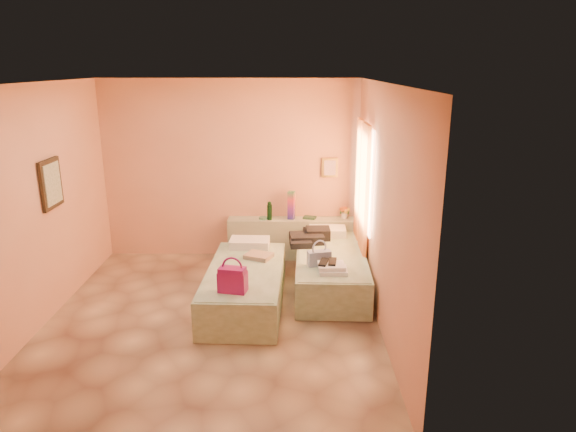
{
  "coord_description": "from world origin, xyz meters",
  "views": [
    {
      "loc": [
        0.96,
        -5.66,
        2.99
      ],
      "look_at": [
        0.91,
        0.85,
        1.06
      ],
      "focal_mm": 32.0,
      "sensor_mm": 36.0,
      "label": 1
    }
  ],
  "objects_px": {
    "blue_handbag": "(319,258)",
    "towel_stack": "(333,268)",
    "bed_left": "(245,287)",
    "headboard_ledge": "(293,238)",
    "green_book": "(310,218)",
    "water_bottle": "(270,211)",
    "bed_right": "(331,271)",
    "magenta_handbag": "(233,279)",
    "flower_vase": "(345,211)"
  },
  "relations": [
    {
      "from": "bed_left",
      "to": "bed_right",
      "type": "height_order",
      "value": "same"
    },
    {
      "from": "water_bottle",
      "to": "flower_vase",
      "type": "relative_size",
      "value": 1.23
    },
    {
      "from": "headboard_ledge",
      "to": "flower_vase",
      "type": "relative_size",
      "value": 9.06
    },
    {
      "from": "headboard_ledge",
      "to": "water_bottle",
      "type": "height_order",
      "value": "water_bottle"
    },
    {
      "from": "bed_left",
      "to": "green_book",
      "type": "distance_m",
      "value": 1.97
    },
    {
      "from": "bed_right",
      "to": "towel_stack",
      "type": "bearing_deg",
      "value": -90.4
    },
    {
      "from": "bed_left",
      "to": "headboard_ledge",
      "type": "bearing_deg",
      "value": 71.89
    },
    {
      "from": "flower_vase",
      "to": "towel_stack",
      "type": "distance_m",
      "value": 1.89
    },
    {
      "from": "bed_left",
      "to": "flower_vase",
      "type": "relative_size",
      "value": 8.84
    },
    {
      "from": "headboard_ledge",
      "to": "green_book",
      "type": "relative_size",
      "value": 10.6
    },
    {
      "from": "green_book",
      "to": "bed_left",
      "type": "bearing_deg",
      "value": -100.62
    },
    {
      "from": "bed_right",
      "to": "blue_handbag",
      "type": "height_order",
      "value": "blue_handbag"
    },
    {
      "from": "headboard_ledge",
      "to": "towel_stack",
      "type": "distance_m",
      "value": 1.89
    },
    {
      "from": "headboard_ledge",
      "to": "bed_left",
      "type": "distance_m",
      "value": 1.81
    },
    {
      "from": "flower_vase",
      "to": "blue_handbag",
      "type": "xyz_separation_m",
      "value": [
        -0.48,
        -1.61,
        -0.17
      ]
    },
    {
      "from": "bed_right",
      "to": "headboard_ledge",
      "type": "bearing_deg",
      "value": 116.15
    },
    {
      "from": "flower_vase",
      "to": "bed_right",
      "type": "bearing_deg",
      "value": -103.82
    },
    {
      "from": "green_book",
      "to": "blue_handbag",
      "type": "bearing_deg",
      "value": -70.87
    },
    {
      "from": "water_bottle",
      "to": "magenta_handbag",
      "type": "height_order",
      "value": "water_bottle"
    },
    {
      "from": "bed_right",
      "to": "magenta_handbag",
      "type": "relative_size",
      "value": 6.3
    },
    {
      "from": "blue_handbag",
      "to": "towel_stack",
      "type": "xyz_separation_m",
      "value": [
        0.16,
        -0.23,
        -0.05
      ]
    },
    {
      "from": "flower_vase",
      "to": "towel_stack",
      "type": "xyz_separation_m",
      "value": [
        -0.32,
        -1.85,
        -0.21
      ]
    },
    {
      "from": "headboard_ledge",
      "to": "towel_stack",
      "type": "relative_size",
      "value": 5.86
    },
    {
      "from": "bed_left",
      "to": "bed_right",
      "type": "distance_m",
      "value": 1.26
    },
    {
      "from": "bed_left",
      "to": "water_bottle",
      "type": "relative_size",
      "value": 7.2
    },
    {
      "from": "bed_left",
      "to": "blue_handbag",
      "type": "relative_size",
      "value": 6.69
    },
    {
      "from": "bed_left",
      "to": "magenta_handbag",
      "type": "bearing_deg",
      "value": -94.22
    },
    {
      "from": "headboard_ledge",
      "to": "green_book",
      "type": "distance_m",
      "value": 0.43
    },
    {
      "from": "green_book",
      "to": "blue_handbag",
      "type": "relative_size",
      "value": 0.65
    },
    {
      "from": "headboard_ledge",
      "to": "towel_stack",
      "type": "xyz_separation_m",
      "value": [
        0.5,
        -1.81,
        0.23
      ]
    },
    {
      "from": "water_bottle",
      "to": "blue_handbag",
      "type": "bearing_deg",
      "value": -65.27
    },
    {
      "from": "bed_left",
      "to": "towel_stack",
      "type": "relative_size",
      "value": 5.71
    },
    {
      "from": "green_book",
      "to": "towel_stack",
      "type": "relative_size",
      "value": 0.55
    },
    {
      "from": "headboard_ledge",
      "to": "bed_right",
      "type": "distance_m",
      "value": 1.27
    },
    {
      "from": "green_book",
      "to": "towel_stack",
      "type": "distance_m",
      "value": 1.84
    },
    {
      "from": "blue_handbag",
      "to": "towel_stack",
      "type": "height_order",
      "value": "blue_handbag"
    },
    {
      "from": "flower_vase",
      "to": "headboard_ledge",
      "type": "bearing_deg",
      "value": -177.26
    },
    {
      "from": "flower_vase",
      "to": "blue_handbag",
      "type": "bearing_deg",
      "value": -106.62
    },
    {
      "from": "headboard_ledge",
      "to": "magenta_handbag",
      "type": "distance_m",
      "value": 2.5
    },
    {
      "from": "headboard_ledge",
      "to": "bed_left",
      "type": "relative_size",
      "value": 1.02
    },
    {
      "from": "bed_left",
      "to": "bed_right",
      "type": "relative_size",
      "value": 1.0
    },
    {
      "from": "bed_right",
      "to": "green_book",
      "type": "distance_m",
      "value": 1.27
    },
    {
      "from": "towel_stack",
      "to": "blue_handbag",
      "type": "bearing_deg",
      "value": 124.85
    },
    {
      "from": "blue_handbag",
      "to": "towel_stack",
      "type": "distance_m",
      "value": 0.29
    },
    {
      "from": "headboard_ledge",
      "to": "towel_stack",
      "type": "height_order",
      "value": "headboard_ledge"
    },
    {
      "from": "water_bottle",
      "to": "flower_vase",
      "type": "distance_m",
      "value": 1.19
    },
    {
      "from": "magenta_handbag",
      "to": "blue_handbag",
      "type": "bearing_deg",
      "value": 49.92
    },
    {
      "from": "bed_right",
      "to": "green_book",
      "type": "relative_size",
      "value": 10.34
    },
    {
      "from": "blue_handbag",
      "to": "magenta_handbag",
      "type": "bearing_deg",
      "value": -156.24
    },
    {
      "from": "water_bottle",
      "to": "towel_stack",
      "type": "xyz_separation_m",
      "value": [
        0.87,
        -1.76,
        -0.24
      ]
    }
  ]
}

